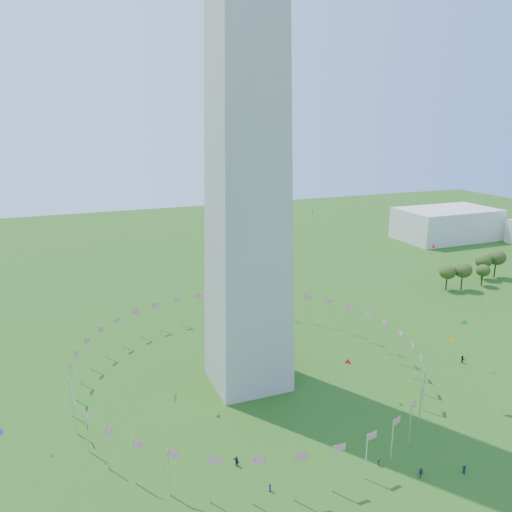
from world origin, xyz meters
The scene contains 5 objects.
flag_ring centered at (0.00, 50.00, 4.50)m, with size 80.24×80.24×9.00m.
gov_building_east_a centered at (150.00, 150.00, 8.00)m, with size 50.00×30.00×16.00m, color beige.
crowd centered at (11.60, 3.98, 0.88)m, with size 97.71×77.94×1.95m.
kites_aloft centered at (19.66, 19.77, 20.25)m, with size 103.77×64.99×37.19m.
tree_line_east centered at (114.01, 85.73, 4.91)m, with size 53.09×15.48×11.24m.
Camera 1 is at (-38.42, -51.07, 60.92)m, focal length 35.00 mm.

